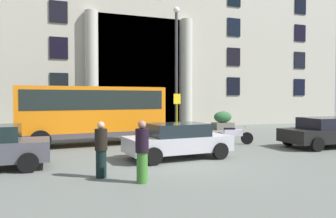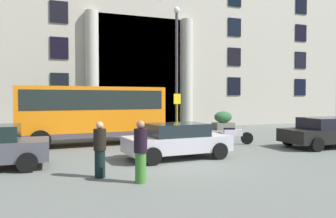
# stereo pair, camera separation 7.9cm
# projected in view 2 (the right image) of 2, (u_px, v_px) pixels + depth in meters

# --- Properties ---
(ground_plane) EXTENTS (80.00, 64.00, 0.12)m
(ground_plane) POSITION_uv_depth(u_px,v_px,m) (177.00, 163.00, 11.88)
(ground_plane) COLOR #5D625B
(office_building_facade) EXTENTS (43.30, 9.71, 14.84)m
(office_building_facade) POSITION_uv_depth(u_px,v_px,m) (100.00, 38.00, 28.00)
(office_building_facade) COLOR #AFAB9B
(office_building_facade) RESTS_ON ground_plane
(orange_minibus) EXTENTS (7.07, 2.86, 2.82)m
(orange_minibus) POSITION_uv_depth(u_px,v_px,m) (92.00, 110.00, 16.17)
(orange_minibus) COLOR orange
(orange_minibus) RESTS_ON ground_plane
(bus_stop_sign) EXTENTS (0.44, 0.08, 2.54)m
(bus_stop_sign) POSITION_uv_depth(u_px,v_px,m) (177.00, 110.00, 19.53)
(bus_stop_sign) COLOR #929516
(bus_stop_sign) RESTS_ON ground_plane
(hedge_planter_entrance_right) EXTENTS (1.45, 0.91, 1.32)m
(hedge_planter_entrance_right) POSITION_uv_depth(u_px,v_px,m) (223.00, 121.00, 24.02)
(hedge_planter_entrance_right) COLOR #636258
(hedge_planter_entrance_right) RESTS_ON ground_plane
(hedge_planter_entrance_left) EXTENTS (1.53, 0.97, 1.65)m
(hedge_planter_entrance_left) POSITION_uv_depth(u_px,v_px,m) (115.00, 121.00, 21.64)
(hedge_planter_entrance_left) COLOR gray
(hedge_planter_entrance_left) RESTS_ON ground_plane
(hedge_planter_east) EXTENTS (2.15, 0.84, 1.46)m
(hedge_planter_east) POSITION_uv_depth(u_px,v_px,m) (67.00, 123.00, 20.76)
(hedge_planter_east) COLOR #706A57
(hedge_planter_east) RESTS_ON ground_plane
(parked_coupe_end) EXTENTS (4.05, 2.16, 1.32)m
(parked_coupe_end) POSITION_uv_depth(u_px,v_px,m) (177.00, 140.00, 12.51)
(parked_coupe_end) COLOR #B2B2B9
(parked_coupe_end) RESTS_ON ground_plane
(parked_estate_mid) EXTENTS (4.40, 2.19, 1.38)m
(parked_estate_mid) POSITION_uv_depth(u_px,v_px,m) (328.00, 132.00, 15.35)
(parked_estate_mid) COLOR black
(parked_estate_mid) RESTS_ON ground_plane
(scooter_by_planter) EXTENTS (2.00, 0.69, 0.89)m
(scooter_by_planter) POSITION_uv_depth(u_px,v_px,m) (159.00, 139.00, 14.89)
(scooter_by_planter) COLOR black
(scooter_by_planter) RESTS_ON ground_plane
(motorcycle_far_end) EXTENTS (1.96, 0.77, 0.89)m
(motorcycle_far_end) POSITION_uv_depth(u_px,v_px,m) (232.00, 135.00, 16.19)
(motorcycle_far_end) COLOR black
(motorcycle_far_end) RESTS_ON ground_plane
(pedestrian_woman_with_bag) EXTENTS (0.36, 0.36, 1.68)m
(pedestrian_woman_with_bag) POSITION_uv_depth(u_px,v_px,m) (141.00, 152.00, 8.86)
(pedestrian_woman_with_bag) COLOR #367229
(pedestrian_woman_with_bag) RESTS_ON ground_plane
(pedestrian_man_red_shirt) EXTENTS (0.36, 0.36, 1.61)m
(pedestrian_man_red_shirt) POSITION_uv_depth(u_px,v_px,m) (100.00, 150.00, 9.46)
(pedestrian_man_red_shirt) COLOR black
(pedestrian_man_red_shirt) RESTS_ON ground_plane
(lamppost_plaza_centre) EXTENTS (0.40, 0.40, 8.12)m
(lamppost_plaza_centre) POSITION_uv_depth(u_px,v_px,m) (177.00, 61.00, 21.22)
(lamppost_plaza_centre) COLOR #39363D
(lamppost_plaza_centre) RESTS_ON ground_plane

